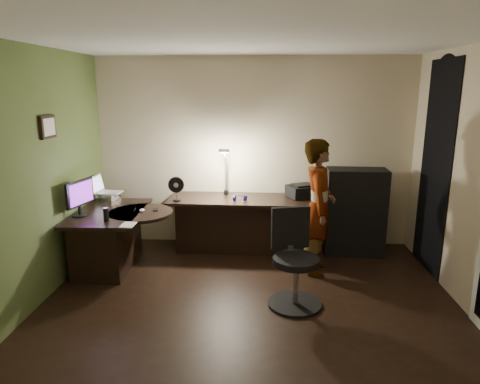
{
  "coord_description": "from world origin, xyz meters",
  "views": [
    {
      "loc": [
        0.13,
        -4.11,
        2.27
      ],
      "look_at": [
        -0.15,
        1.05,
        1.0
      ],
      "focal_mm": 32.0,
      "sensor_mm": 36.0,
      "label": 1
    }
  ],
  "objects_px": {
    "desk_left": "(111,239)",
    "monitor": "(79,203)",
    "cabinet": "(355,212)",
    "person": "(318,207)",
    "desk_right": "(243,225)",
    "office_chair": "(296,260)"
  },
  "relations": [
    {
      "from": "desk_left",
      "to": "monitor",
      "type": "bearing_deg",
      "value": -144.37
    },
    {
      "from": "cabinet",
      "to": "person",
      "type": "height_order",
      "value": "person"
    },
    {
      "from": "desk_right",
      "to": "monitor",
      "type": "relative_size",
      "value": 4.27
    },
    {
      "from": "desk_left",
      "to": "person",
      "type": "height_order",
      "value": "person"
    },
    {
      "from": "desk_left",
      "to": "office_chair",
      "type": "relative_size",
      "value": 1.27
    },
    {
      "from": "monitor",
      "to": "office_chair",
      "type": "relative_size",
      "value": 0.47
    },
    {
      "from": "office_chair",
      "to": "cabinet",
      "type": "bearing_deg",
      "value": 46.02
    },
    {
      "from": "desk_right",
      "to": "cabinet",
      "type": "height_order",
      "value": "cabinet"
    },
    {
      "from": "monitor",
      "to": "desk_right",
      "type": "bearing_deg",
      "value": 38.48
    },
    {
      "from": "desk_right",
      "to": "office_chair",
      "type": "bearing_deg",
      "value": -66.25
    },
    {
      "from": "desk_right",
      "to": "monitor",
      "type": "xyz_separation_m",
      "value": [
        -1.93,
        -0.89,
        0.53
      ]
    },
    {
      "from": "cabinet",
      "to": "office_chair",
      "type": "distance_m",
      "value": 1.8
    },
    {
      "from": "cabinet",
      "to": "person",
      "type": "relative_size",
      "value": 0.71
    },
    {
      "from": "desk_left",
      "to": "cabinet",
      "type": "distance_m",
      "value": 3.28
    },
    {
      "from": "desk_left",
      "to": "desk_right",
      "type": "height_order",
      "value": "desk_right"
    },
    {
      "from": "desk_right",
      "to": "cabinet",
      "type": "relative_size",
      "value": 1.71
    },
    {
      "from": "desk_right",
      "to": "desk_left",
      "type": "bearing_deg",
      "value": -156.06
    },
    {
      "from": "desk_left",
      "to": "office_chair",
      "type": "xyz_separation_m",
      "value": [
        2.29,
        -0.88,
        0.14
      ]
    },
    {
      "from": "monitor",
      "to": "office_chair",
      "type": "bearing_deg",
      "value": -0.86
    },
    {
      "from": "office_chair",
      "to": "person",
      "type": "relative_size",
      "value": 0.61
    },
    {
      "from": "cabinet",
      "to": "desk_left",
      "type": "bearing_deg",
      "value": -166.26
    },
    {
      "from": "desk_left",
      "to": "desk_right",
      "type": "relative_size",
      "value": 0.64
    }
  ]
}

